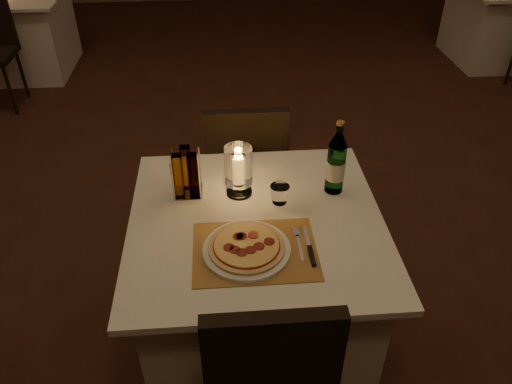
{
  "coord_description": "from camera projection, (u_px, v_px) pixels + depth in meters",
  "views": [
    {
      "loc": [
        -0.16,
        -2.31,
        1.99
      ],
      "look_at": [
        -0.04,
        -0.78,
        0.86
      ],
      "focal_mm": 35.0,
      "sensor_mm": 36.0,
      "label": 1
    }
  ],
  "objects": [
    {
      "name": "pizza",
      "position": [
        247.0,
        246.0,
        1.8
      ],
      "size": [
        0.28,
        0.28,
        0.02
      ],
      "color": "#D8B77F",
      "rests_on": "plate"
    },
    {
      "name": "placemat",
      "position": [
        255.0,
        251.0,
        1.81
      ],
      "size": [
        0.45,
        0.34,
        0.0
      ],
      "primitive_type": "cube",
      "color": "#A27138",
      "rests_on": "main_table"
    },
    {
      "name": "neighbor_table_right",
      "position": [
        502.0,
        23.0,
        5.04
      ],
      "size": [
        1.0,
        1.0,
        0.74
      ],
      "color": "white",
      "rests_on": "ground"
    },
    {
      "name": "chair_far",
      "position": [
        246.0,
        162.0,
        2.65
      ],
      "size": [
        0.42,
        0.42,
        0.9
      ],
      "color": "black",
      "rests_on": "ground"
    },
    {
      "name": "fork",
      "position": [
        298.0,
        241.0,
        1.85
      ],
      "size": [
        0.02,
        0.18,
        0.0
      ],
      "color": "silver",
      "rests_on": "placemat"
    },
    {
      "name": "water_bottle",
      "position": [
        336.0,
        164.0,
        2.04
      ],
      "size": [
        0.08,
        0.08,
        0.33
      ],
      "color": "#529954",
      "rests_on": "main_table"
    },
    {
      "name": "main_table",
      "position": [
        256.0,
        284.0,
        2.18
      ],
      "size": [
        1.0,
        1.0,
        0.74
      ],
      "color": "white",
      "rests_on": "ground"
    },
    {
      "name": "tumbler",
      "position": [
        280.0,
        194.0,
        2.03
      ],
      "size": [
        0.08,
        0.08,
        0.08
      ],
      "primitive_type": null,
      "color": "white",
      "rests_on": "main_table"
    },
    {
      "name": "cruet_caddy",
      "position": [
        186.0,
        175.0,
        2.04
      ],
      "size": [
        0.12,
        0.12,
        0.21
      ],
      "color": "white",
      "rests_on": "main_table"
    },
    {
      "name": "neighbor_table_left",
      "position": [
        19.0,
        33.0,
        4.8
      ],
      "size": [
        1.0,
        1.0,
        0.74
      ],
      "color": "white",
      "rests_on": "ground"
    },
    {
      "name": "plate",
      "position": [
        247.0,
        249.0,
        1.81
      ],
      "size": [
        0.32,
        0.32,
        0.01
      ],
      "primitive_type": "cylinder",
      "color": "white",
      "rests_on": "placemat"
    },
    {
      "name": "floor",
      "position": [
        252.0,
        230.0,
        3.05
      ],
      "size": [
        8.0,
        10.0,
        0.02
      ],
      "primitive_type": "cube",
      "color": "#421F15",
      "rests_on": "ground"
    },
    {
      "name": "knife",
      "position": [
        311.0,
        252.0,
        1.8
      ],
      "size": [
        0.02,
        0.22,
        0.01
      ],
      "color": "black",
      "rests_on": "placemat"
    },
    {
      "name": "hurricane_candle",
      "position": [
        239.0,
        167.0,
        2.03
      ],
      "size": [
        0.11,
        0.11,
        0.22
      ],
      "color": "white",
      "rests_on": "main_table"
    }
  ]
}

